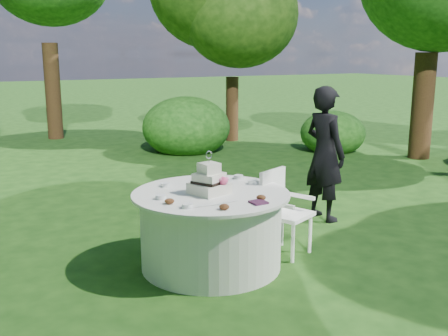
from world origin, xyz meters
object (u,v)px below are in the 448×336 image
Objects in this scene: napkins at (258,202)px; table at (211,229)px; chair at (281,206)px; guest at (325,154)px; cake at (210,182)px.

table is (-0.20, 0.55, -0.39)m from napkins.
chair reaches higher than napkins.
guest reaches higher than table.
napkins is 0.08× the size of guest.
guest is 1.40m from chair.
cake is (-2.03, -0.68, 0.02)m from guest.
cake is at bearing 113.04° from napkins.
cake is at bearing -135.94° from table.
table is 1.73× the size of chair.
chair is at bearing -2.33° from table.
guest is at bearing 18.18° from table.
cake is at bearing 179.49° from chair.
chair is at bearing -0.51° from cake.
cake reaches higher than chair.
chair is (-1.17, -0.69, -0.34)m from guest.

